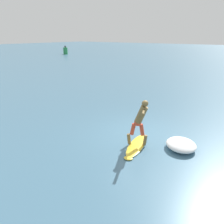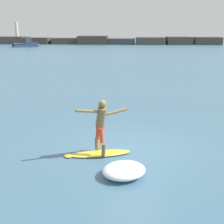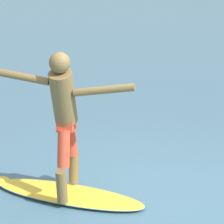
% 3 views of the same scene
% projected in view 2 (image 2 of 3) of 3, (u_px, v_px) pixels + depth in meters
% --- Properties ---
extents(ground_plane, '(200.00, 200.00, 0.00)m').
position_uv_depth(ground_plane, '(129.00, 149.00, 10.81)').
color(ground_plane, '#446D86').
extents(rock_jetty_breakwater, '(51.30, 4.97, 4.87)m').
position_uv_depth(rock_jetty_breakwater, '(109.00, 41.00, 70.46)').
color(rock_jetty_breakwater, '#433A37').
rests_on(rock_jetty_breakwater, ground).
extents(surfboard, '(2.26, 1.07, 0.21)m').
position_uv_depth(surfboard, '(99.00, 154.00, 10.35)').
color(surfboard, yellow).
rests_on(surfboard, ground).
extents(surfer, '(1.59, 1.00, 1.84)m').
position_uv_depth(surfer, '(101.00, 122.00, 9.96)').
color(surfer, brown).
rests_on(surfer, surfboard).
extents(fishing_boat_near_jetty, '(5.46, 3.98, 2.84)m').
position_uv_depth(fishing_boat_near_jetty, '(26.00, 44.00, 61.59)').
color(fishing_boat_near_jetty, navy).
rests_on(fishing_boat_near_jetty, ground).
extents(wave_foam_at_tail, '(1.69, 1.66, 0.35)m').
position_uv_depth(wave_foam_at_tail, '(124.00, 170.00, 8.83)').
color(wave_foam_at_tail, white).
rests_on(wave_foam_at_tail, ground).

